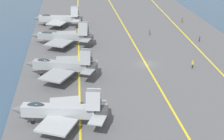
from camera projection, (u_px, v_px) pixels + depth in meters
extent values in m
plane|color=#334C66|center=(146.00, 66.00, 76.86)|extent=(2000.00, 2000.00, 0.00)
cube|color=#565659|center=(146.00, 65.00, 76.78)|extent=(207.28, 54.28, 0.40)
cube|color=yellow|center=(210.00, 61.00, 78.42)|extent=(186.42, 7.71, 0.01)
cube|color=yellow|center=(146.00, 64.00, 76.70)|extent=(186.55, 0.36, 0.01)
cube|color=yellow|center=(79.00, 67.00, 74.99)|extent=(186.48, 5.98, 0.01)
cube|color=#9EA3A8|center=(58.00, 111.00, 52.33)|extent=(3.88, 11.39, 1.75)
cone|color=#5B5E60|center=(16.00, 109.00, 52.74)|extent=(2.04, 2.41, 1.67)
cube|color=#38383A|center=(102.00, 112.00, 51.91)|extent=(2.33, 2.18, 1.49)
ellipsoid|color=#232D38|center=(36.00, 105.00, 52.22)|extent=(1.47, 2.87, 0.96)
cube|color=#9EA3A8|center=(56.00, 125.00, 49.57)|extent=(6.31, 6.40, 0.28)
cube|color=#9EA3A8|center=(65.00, 104.00, 55.49)|extent=(4.94, 5.11, 0.28)
cube|color=#9EA3A8|center=(93.00, 101.00, 50.24)|extent=(1.28, 2.26, 2.81)
cube|color=#9EA3A8|center=(94.00, 96.00, 51.94)|extent=(1.28, 2.26, 2.81)
cube|color=#9EA3A8|center=(97.00, 120.00, 49.85)|extent=(3.38, 3.00, 0.20)
cube|color=#9EA3A8|center=(100.00, 105.00, 54.03)|extent=(2.84, 2.18, 0.20)
cylinder|color=#B2B2B7|center=(32.00, 119.00, 53.25)|extent=(0.16, 0.16, 1.65)
cylinder|color=black|center=(33.00, 122.00, 53.46)|extent=(0.33, 0.63, 0.60)
cylinder|color=#B2B2B7|center=(65.00, 125.00, 51.79)|extent=(0.16, 0.16, 1.65)
cylinder|color=black|center=(65.00, 128.00, 52.00)|extent=(0.33, 0.63, 0.60)
cylinder|color=#B2B2B7|center=(68.00, 117.00, 54.05)|extent=(0.16, 0.16, 1.65)
cylinder|color=black|center=(68.00, 119.00, 54.25)|extent=(0.33, 0.63, 0.60)
cube|color=gray|center=(60.00, 65.00, 69.09)|extent=(4.63, 11.16, 1.70)
cone|color=#5B5E60|center=(30.00, 64.00, 69.96)|extent=(2.12, 2.46, 1.62)
cube|color=#38383A|center=(92.00, 67.00, 68.19)|extent=(2.37, 2.26, 1.45)
ellipsoid|color=#232D38|center=(44.00, 61.00, 69.23)|extent=(1.63, 2.86, 0.94)
cube|color=gray|center=(57.00, 75.00, 65.85)|extent=(7.38, 7.03, 0.28)
cube|color=gray|center=(67.00, 61.00, 72.65)|extent=(5.89, 4.97, 0.28)
cube|color=gray|center=(85.00, 58.00, 66.65)|extent=(1.41, 2.26, 2.80)
cube|color=gray|center=(87.00, 55.00, 68.28)|extent=(1.41, 2.26, 2.80)
cube|color=gray|center=(88.00, 71.00, 66.20)|extent=(3.43, 3.11, 0.20)
cube|color=gray|center=(92.00, 63.00, 70.30)|extent=(2.99, 2.37, 0.20)
cylinder|color=#B2B2B7|center=(41.00, 72.00, 70.32)|extent=(0.16, 0.16, 1.74)
cylinder|color=black|center=(41.00, 75.00, 70.54)|extent=(0.37, 0.64, 0.60)
cylinder|color=#B2B2B7|center=(64.00, 76.00, 68.52)|extent=(0.16, 0.16, 1.74)
cylinder|color=black|center=(65.00, 78.00, 68.74)|extent=(0.37, 0.64, 0.60)
cylinder|color=#B2B2B7|center=(68.00, 71.00, 70.69)|extent=(0.16, 0.16, 1.74)
cylinder|color=black|center=(68.00, 74.00, 70.91)|extent=(0.37, 0.64, 0.60)
cube|color=gray|center=(61.00, 36.00, 87.81)|extent=(4.61, 12.20, 1.54)
cone|color=#5B5E60|center=(35.00, 35.00, 88.68)|extent=(2.00, 2.61, 1.46)
cube|color=#38383A|center=(89.00, 38.00, 86.92)|extent=(2.22, 2.37, 1.31)
ellipsoid|color=#232D38|center=(47.00, 33.00, 87.98)|extent=(1.58, 3.09, 0.85)
cube|color=gray|center=(59.00, 43.00, 84.67)|extent=(7.51, 7.36, 0.28)
cube|color=gray|center=(66.00, 34.00, 91.24)|extent=(5.74, 5.36, 0.28)
cube|color=gray|center=(83.00, 29.00, 85.41)|extent=(1.54, 2.49, 3.22)
cube|color=gray|center=(84.00, 27.00, 86.89)|extent=(1.54, 2.49, 3.22)
cube|color=gray|center=(85.00, 40.00, 85.00)|extent=(3.51, 3.27, 0.20)
cube|color=gray|center=(89.00, 35.00, 88.97)|extent=(2.98, 2.54, 0.20)
cylinder|color=#B2B2B7|center=(45.00, 42.00, 88.97)|extent=(0.16, 0.16, 1.58)
cylinder|color=black|center=(45.00, 43.00, 89.16)|extent=(0.37, 0.64, 0.60)
cylinder|color=#B2B2B7|center=(65.00, 44.00, 87.28)|extent=(0.16, 0.16, 1.58)
cylinder|color=black|center=(65.00, 46.00, 87.47)|extent=(0.37, 0.64, 0.60)
cylinder|color=#B2B2B7|center=(67.00, 41.00, 89.25)|extent=(0.16, 0.16, 1.58)
cylinder|color=black|center=(67.00, 43.00, 89.44)|extent=(0.37, 0.64, 0.60)
cube|color=#9EA3A8|center=(57.00, 19.00, 104.38)|extent=(3.74, 11.32, 1.69)
cone|color=#5B5E60|center=(36.00, 18.00, 104.74)|extent=(1.98, 2.38, 1.61)
cube|color=#38383A|center=(79.00, 19.00, 104.00)|extent=(2.25, 2.15, 1.44)
ellipsoid|color=#232D38|center=(46.00, 16.00, 104.26)|extent=(1.42, 2.85, 0.93)
cube|color=#9EA3A8|center=(57.00, 23.00, 101.63)|extent=(6.29, 6.37, 0.28)
cube|color=#9EA3A8|center=(61.00, 18.00, 107.51)|extent=(4.97, 5.11, 0.28)
cube|color=#9EA3A8|center=(74.00, 12.00, 102.33)|extent=(1.30, 2.25, 2.97)
cube|color=#9EA3A8|center=(75.00, 11.00, 103.97)|extent=(1.30, 2.25, 2.97)
cube|color=#9EA3A8|center=(76.00, 21.00, 101.96)|extent=(3.37, 2.97, 0.20)
cube|color=#9EA3A8|center=(79.00, 17.00, 106.09)|extent=(2.83, 2.15, 0.20)
cylinder|color=#B2B2B7|center=(44.00, 24.00, 105.25)|extent=(0.16, 0.16, 1.56)
cylinder|color=black|center=(44.00, 25.00, 105.43)|extent=(0.33, 0.63, 0.60)
cylinder|color=#B2B2B7|center=(61.00, 25.00, 103.86)|extent=(0.16, 0.16, 1.56)
cylinder|color=black|center=(61.00, 26.00, 104.04)|extent=(0.33, 0.63, 0.60)
cylinder|color=#B2B2B7|center=(62.00, 23.00, 106.04)|extent=(0.16, 0.16, 1.56)
cylinder|color=black|center=(62.00, 24.00, 106.22)|extent=(0.33, 0.63, 0.60)
cylinder|color=#4C473D|center=(182.00, 21.00, 108.88)|extent=(0.24, 0.24, 0.86)
cube|color=brown|center=(182.00, 19.00, 108.60)|extent=(0.35, 0.44, 0.59)
sphere|color=tan|center=(182.00, 18.00, 108.43)|extent=(0.22, 0.22, 0.22)
sphere|color=brown|center=(182.00, 18.00, 108.41)|extent=(0.24, 0.24, 0.24)
cylinder|color=#4C473D|center=(150.00, 34.00, 96.64)|extent=(0.24, 0.24, 0.92)
cube|color=#284CB2|center=(150.00, 31.00, 96.35)|extent=(0.41, 0.30, 0.56)
sphere|color=beige|center=(150.00, 30.00, 96.19)|extent=(0.22, 0.22, 0.22)
sphere|color=#284CB2|center=(150.00, 29.00, 96.17)|extent=(0.24, 0.24, 0.24)
cylinder|color=#232328|center=(192.00, 66.00, 74.29)|extent=(0.24, 0.24, 0.90)
cube|color=yellow|center=(193.00, 63.00, 74.00)|extent=(0.46, 0.40, 0.57)
sphere|color=tan|center=(193.00, 61.00, 73.84)|extent=(0.22, 0.22, 0.22)
sphere|color=yellow|center=(193.00, 61.00, 73.82)|extent=(0.24, 0.24, 0.24)
cylinder|color=#232328|center=(199.00, 40.00, 91.38)|extent=(0.24, 0.24, 0.82)
cube|color=purple|center=(200.00, 38.00, 91.11)|extent=(0.46, 0.43, 0.55)
sphere|color=#9E7051|center=(200.00, 36.00, 90.95)|extent=(0.22, 0.22, 0.22)
sphere|color=purple|center=(200.00, 36.00, 90.93)|extent=(0.24, 0.24, 0.24)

